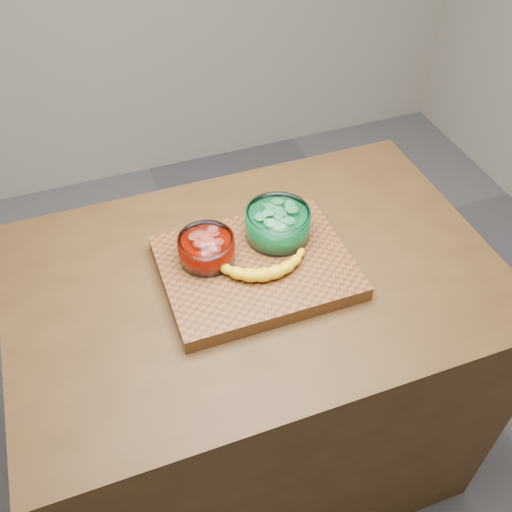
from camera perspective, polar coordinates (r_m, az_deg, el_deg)
name	(u,v)px	position (r m, az deg, el deg)	size (l,w,h in m)	color
ground	(256,445)	(2.15, 0.00, -18.34)	(3.50, 3.50, 0.00)	#5B5B60
counter	(256,375)	(1.76, 0.00, -11.80)	(1.20, 0.80, 0.90)	#472E15
cutting_board	(256,268)	(1.39, 0.00, -1.16)	(0.45, 0.35, 0.04)	brown
bowl_red	(207,249)	(1.36, -4.97, 0.74)	(0.14, 0.14, 0.06)	white
bowl_green	(278,224)	(1.41, 2.18, 3.20)	(0.16, 0.16, 0.08)	white
banana	(262,263)	(1.34, 0.61, -0.73)	(0.26, 0.13, 0.04)	yellow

